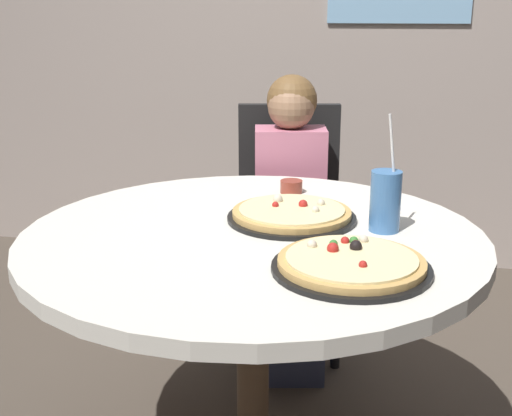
{
  "coord_description": "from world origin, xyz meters",
  "views": [
    {
      "loc": [
        0.3,
        -1.62,
        1.31
      ],
      "look_at": [
        0.0,
        0.05,
        0.8
      ],
      "focal_mm": 46.7,
      "sensor_mm": 36.0,
      "label": 1
    }
  ],
  "objects": [
    {
      "name": "soda_cup",
      "position": [
        0.34,
        0.07,
        0.83
      ],
      "size": [
        0.08,
        0.08,
        0.31
      ],
      "color": "#3F72B2",
      "rests_on": "dining_table"
    },
    {
      "name": "diner_child",
      "position": [
        0.01,
        0.69,
        0.48
      ],
      "size": [
        0.31,
        0.43,
        1.08
      ],
      "color": "#3F4766",
      "rests_on": "ground_plane"
    },
    {
      "name": "pizza_cheese",
      "position": [
        0.26,
        -0.22,
        0.77
      ],
      "size": [
        0.36,
        0.36,
        0.05
      ],
      "color": "black",
      "rests_on": "dining_table"
    },
    {
      "name": "dining_table",
      "position": [
        0.0,
        0.0,
        0.65
      ],
      "size": [
        1.21,
        1.21,
        0.75
      ],
      "color": "silver",
      "rests_on": "ground_plane"
    },
    {
      "name": "pizza_veggie",
      "position": [
        0.09,
        0.12,
        0.77
      ],
      "size": [
        0.36,
        0.36,
        0.05
      ],
      "color": "black",
      "rests_on": "dining_table"
    },
    {
      "name": "chair_wooden",
      "position": [
        -0.02,
        0.87,
        0.53
      ],
      "size": [
        0.46,
        0.46,
        0.95
      ],
      "color": "black",
      "rests_on": "ground_plane"
    },
    {
      "name": "sauce_bowl",
      "position": [
        0.05,
        0.4,
        0.77
      ],
      "size": [
        0.07,
        0.07,
        0.04
      ],
      "primitive_type": "cylinder",
      "color": "brown",
      "rests_on": "dining_table"
    }
  ]
}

